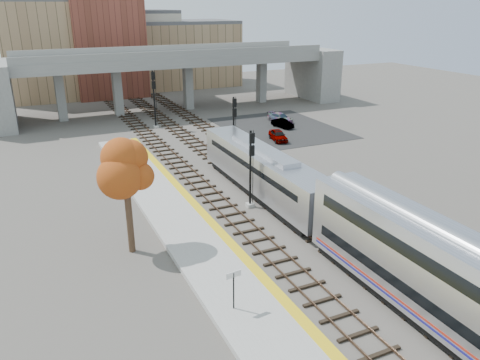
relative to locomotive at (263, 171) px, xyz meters
name	(u,v)px	position (x,y,z in m)	size (l,w,h in m)	color
ground	(302,236)	(-1.00, -8.06, -2.28)	(160.00, 160.00, 0.00)	#47423D
platform	(208,255)	(-8.25, -8.06, -2.10)	(4.50, 60.00, 0.35)	#9E9E99
yellow_strip	(234,247)	(-6.35, -8.06, -1.92)	(0.70, 60.00, 0.01)	yellow
tracks	(240,178)	(-0.07, 4.44, -2.20)	(10.70, 95.00, 0.25)	black
overpass	(175,72)	(3.92, 36.94, 3.53)	(54.00, 12.00, 9.50)	slate
buildings_far	(121,48)	(0.26, 58.51, 5.60)	(43.00, 21.00, 20.60)	#9E815B
parking_lot	(280,128)	(13.00, 19.94, -2.26)	(14.00, 18.00, 0.04)	black
locomotive	(263,171)	(0.00, 0.00, 0.00)	(3.02, 19.05, 4.10)	#A8AAB2
signal_mast_near	(251,172)	(-2.10, -1.86, 0.83)	(0.60, 0.64, 6.49)	#9E9E99
signal_mast_mid	(234,129)	(2.00, 10.52, 0.97)	(0.60, 0.64, 6.68)	#9E9E99
signal_mast_far	(154,99)	(-2.10, 27.06, 1.61)	(0.60, 0.64, 7.63)	#9E9E99
station_sign	(234,282)	(-9.18, -14.22, -0.30)	(0.90, 0.15, 2.27)	black
tree	(125,172)	(-12.62, -5.06, 3.44)	(3.60, 3.60, 7.70)	#382619
car_a	(278,135)	(9.71, 14.54, -1.58)	(1.55, 3.86, 1.31)	#99999E
car_b	(283,123)	(13.39, 19.85, -1.66)	(1.22, 3.49, 1.15)	#99999E
car_c	(281,118)	(14.73, 22.76, -1.62)	(1.72, 4.23, 1.23)	#99999E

